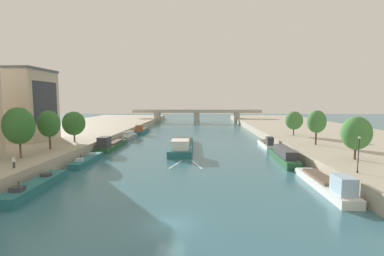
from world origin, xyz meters
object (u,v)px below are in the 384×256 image
at_px(moored_boat_left_far, 129,136).
at_px(bridge_far, 197,114).
at_px(moored_boat_right_gap_after, 266,144).
at_px(tree_right_past_mid, 356,133).
at_px(barge_midriver, 182,145).
at_px(moored_boat_right_second, 284,156).
at_px(tree_left_far, 49,124).
at_px(person_on_quay, 14,161).
at_px(moored_boat_right_midway, 326,184).
at_px(tree_right_third, 294,120).
at_px(moored_boat_left_downstream, 111,144).
at_px(tree_left_third, 74,123).
at_px(tree_right_midway, 317,122).
at_px(moored_boat_left_end, 87,160).
at_px(moored_boat_left_near, 142,130).
at_px(lamppost_right_bank, 359,153).
at_px(tree_left_end_of_row, 19,126).
at_px(moored_boat_left_upstream, 36,186).

distance_m(moored_boat_left_far, bridge_far, 62.10).
xyz_separation_m(moored_boat_left_far, moored_boat_right_gap_after, (35.55, -12.45, -0.08)).
bearing_deg(tree_right_past_mid, barge_midriver, 144.49).
xyz_separation_m(moored_boat_right_second, tree_left_far, (-41.56, -1.05, 5.63)).
xyz_separation_m(moored_boat_right_second, person_on_quay, (-38.71, -14.60, 1.99)).
height_order(moored_boat_right_midway, tree_right_third, tree_right_third).
height_order(moored_boat_left_downstream, tree_left_third, tree_left_third).
xyz_separation_m(barge_midriver, tree_right_midway, (26.96, -5.63, 5.74)).
bearing_deg(tree_right_past_mid, moored_boat_left_end, 172.75).
bearing_deg(moored_boat_left_downstream, person_on_quay, -97.74).
distance_m(moored_boat_left_near, moored_boat_right_midway, 67.48).
bearing_deg(barge_midriver, moored_boat_left_near, 117.50).
distance_m(barge_midriver, moored_boat_right_second, 22.30).
height_order(moored_boat_left_near, tree_right_third, tree_right_third).
bearing_deg(barge_midriver, tree_right_third, 17.14).
xyz_separation_m(moored_boat_left_far, tree_left_third, (-6.32, -19.77, 5.16)).
bearing_deg(moored_boat_right_second, person_on_quay, -159.34).
relative_size(moored_boat_left_downstream, lamppost_right_bank, 3.59).
bearing_deg(moored_boat_right_second, moored_boat_left_downstream, 160.86).
xyz_separation_m(moored_boat_left_downstream, tree_right_midway, (43.10, -6.01, 5.77)).
distance_m(moored_boat_right_gap_after, tree_right_past_mid, 24.61).
relative_size(moored_boat_left_far, person_on_quay, 6.99).
bearing_deg(tree_left_end_of_row, moored_boat_left_far, 79.42).
xyz_separation_m(tree_right_past_mid, tree_right_midway, (-0.15, 13.71, 0.62)).
relative_size(moored_boat_right_second, person_on_quay, 8.74).
height_order(moored_boat_left_far, lamppost_right_bank, lamppost_right_bank).
bearing_deg(moored_boat_right_midway, tree_right_past_mid, 46.42).
distance_m(tree_right_midway, tree_right_third, 14.04).
bearing_deg(tree_left_end_of_row, person_on_quay, -62.43).
bearing_deg(moored_boat_right_midway, moored_boat_left_downstream, 142.16).
xyz_separation_m(moored_boat_right_second, tree_right_midway, (8.03, 6.16, 5.60)).
bearing_deg(moored_boat_right_midway, tree_left_third, 150.81).
bearing_deg(bridge_far, moored_boat_left_upstream, -99.28).
xyz_separation_m(barge_midriver, tree_left_far, (-22.63, -12.84, 5.77)).
bearing_deg(person_on_quay, moored_boat_left_end, 71.08).
bearing_deg(tree_left_end_of_row, tree_left_far, 87.93).
bearing_deg(barge_midriver, moored_boat_left_end, -138.10).
bearing_deg(barge_midriver, tree_left_far, -150.44).
relative_size(moored_boat_left_far, moored_boat_right_gap_after, 1.06).
xyz_separation_m(moored_boat_left_downstream, moored_boat_right_gap_after, (35.58, 3.06, -0.10)).
height_order(moored_boat_left_downstream, lamppost_right_bank, lamppost_right_bank).
bearing_deg(barge_midriver, moored_boat_right_second, -31.92).
distance_m(moored_boat_right_midway, lamppost_right_bank, 5.30).
xyz_separation_m(moored_boat_left_end, tree_left_far, (-7.12, 1.08, 6.21)).
bearing_deg(bridge_far, moored_boat_right_second, -78.82).
xyz_separation_m(moored_boat_left_far, tree_right_midway, (43.08, -21.52, 5.79)).
relative_size(moored_boat_left_end, bridge_far, 0.18).
height_order(moored_boat_left_end, moored_boat_right_midway, moored_boat_right_midway).
bearing_deg(tree_left_third, moored_boat_left_upstream, -74.21).
bearing_deg(moored_boat_left_upstream, tree_left_third, 105.79).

